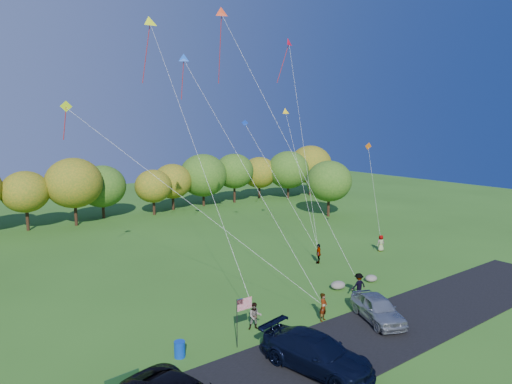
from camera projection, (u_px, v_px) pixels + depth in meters
ground at (310, 318)px, 29.24m from camera, size 140.00×140.00×0.00m
asphalt_lane at (358, 341)px, 26.06m from camera, size 44.00×6.00×0.06m
treeline at (111, 184)px, 56.88m from camera, size 76.07×27.24×8.43m
minivan_navy at (317, 353)px, 22.88m from camera, size 3.63×6.45×1.77m
minivan_silver at (378, 308)px, 28.58m from camera, size 3.57×5.08×1.61m
flyer_a at (323, 307)px, 28.68m from camera, size 0.77×0.64×1.80m
flyer_b at (255, 316)px, 27.49m from camera, size 1.02×0.95×1.67m
flyer_c at (359, 285)px, 32.60m from camera, size 1.25×0.87×1.76m
flyer_d at (319, 254)px, 40.45m from camera, size 1.07×0.99×1.76m
flyer_e at (381, 243)px, 44.27m from camera, size 0.89×0.71×1.59m
park_bench at (122, 383)px, 21.08m from camera, size 1.67×0.47×0.92m
trash_barrel at (180, 349)px, 24.28m from camera, size 0.59×0.59×0.88m
flag_assembly at (242, 310)px, 25.25m from camera, size 1.04×0.67×2.81m
boulder_near at (338, 285)px, 34.23m from camera, size 1.21×0.95×0.60m
boulder_far at (371, 278)px, 35.85m from camera, size 1.01×0.84×0.53m
kites_aloft at (221, 51)px, 38.73m from camera, size 26.60×8.46×11.92m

